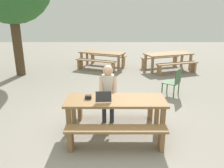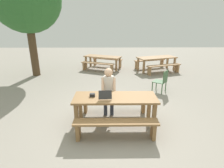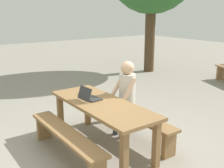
% 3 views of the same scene
% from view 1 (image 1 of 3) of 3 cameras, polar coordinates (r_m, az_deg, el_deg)
% --- Properties ---
extents(ground_plane, '(30.00, 30.00, 0.00)m').
position_cam_1_polar(ground_plane, '(4.98, 0.88, -12.04)').
color(ground_plane, gray).
extents(picnic_table_front, '(2.07, 0.77, 0.76)m').
position_cam_1_polar(picnic_table_front, '(4.69, 0.92, -5.13)').
color(picnic_table_front, olive).
rests_on(picnic_table_front, ground).
extents(bench_near, '(1.90, 0.30, 0.45)m').
position_cam_1_polar(bench_near, '(4.26, 1.03, -12.38)').
color(bench_near, olive).
rests_on(bench_near, ground).
extents(bench_far, '(1.90, 0.30, 0.45)m').
position_cam_1_polar(bench_far, '(5.40, 0.80, -5.49)').
color(bench_far, olive).
rests_on(bench_far, ground).
extents(laptop, '(0.33, 0.30, 0.22)m').
position_cam_1_polar(laptop, '(4.55, -2.17, -3.62)').
color(laptop, '#2D2D2D').
rests_on(laptop, picnic_table_front).
extents(small_pouch, '(0.13, 0.10, 0.08)m').
position_cam_1_polar(small_pouch, '(4.68, -6.06, -3.31)').
color(small_pouch, black).
rests_on(small_pouch, picnic_table_front).
extents(person_seated, '(0.39, 0.40, 1.33)m').
position_cam_1_polar(person_seated, '(5.21, -1.01, -1.21)').
color(person_seated, '#333847').
rests_on(person_seated, ground).
extents(plastic_chair, '(0.62, 0.62, 0.86)m').
position_cam_1_polar(plastic_chair, '(7.10, 15.40, 0.61)').
color(plastic_chair, '#335933').
rests_on(plastic_chair, ground).
extents(picnic_table_mid, '(2.18, 1.47, 0.72)m').
position_cam_1_polar(picnic_table_mid, '(10.39, -2.57, 7.53)').
color(picnic_table_mid, '#9E754C').
rests_on(picnic_table_mid, ground).
extents(bench_mid_south, '(1.82, 0.99, 0.47)m').
position_cam_1_polar(bench_mid_south, '(9.86, -4.17, 5.41)').
color(bench_mid_south, '#9E754C').
rests_on(bench_mid_south, ground).
extents(bench_mid_north, '(1.82, 0.99, 0.47)m').
position_cam_1_polar(bench_mid_north, '(11.03, -1.10, 6.79)').
color(bench_mid_north, '#9E754C').
rests_on(bench_mid_north, ground).
extents(picnic_table_rear, '(2.25, 1.46, 0.74)m').
position_cam_1_polar(picnic_table_rear, '(10.25, 14.17, 7.02)').
color(picnic_table_rear, '#9E754C').
rests_on(picnic_table_rear, ground).
extents(bench_rear_south, '(1.88, 0.89, 0.46)m').
position_cam_1_polar(bench_rear_south, '(9.74, 16.25, 4.54)').
color(bench_rear_south, '#9E754C').
rests_on(bench_rear_south, ground).
extents(bench_rear_north, '(1.88, 0.89, 0.46)m').
position_cam_1_polar(bench_rear_north, '(10.89, 12.07, 6.23)').
color(bench_rear_north, '#9E754C').
rests_on(bench_rear_north, ground).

